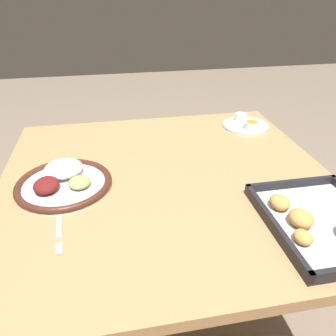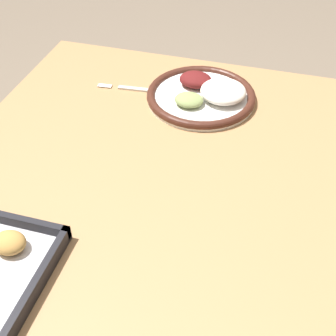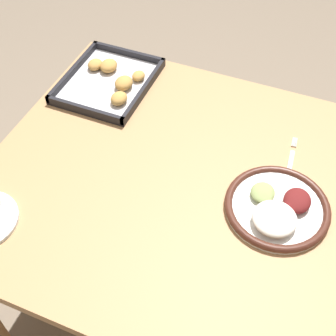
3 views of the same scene
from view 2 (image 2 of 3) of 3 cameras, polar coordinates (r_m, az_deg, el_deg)
name	(u,v)px [view 2 (image 2 of 3)]	position (r m, az deg, el deg)	size (l,w,h in m)	color
dining_table	(168,218)	(0.99, -0.05, -6.11)	(0.91, 0.95, 0.71)	#AD7F51
dinner_plate	(204,95)	(1.13, 4.47, 8.90)	(0.26, 0.26, 0.05)	white
fork	(140,89)	(1.17, -3.39, 9.53)	(0.20, 0.03, 0.00)	silver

